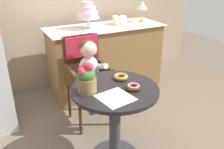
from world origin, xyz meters
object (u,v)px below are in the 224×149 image
object	(u,v)px
flower_vase	(87,78)
tiered_cake_stand	(88,13)
round_layer_cake	(119,20)
table_lamp	(142,6)
wicker_chair	(85,66)
donut_mid	(121,77)
donut_front	(133,87)
seated_child	(90,68)
cafe_table	(115,110)

from	to	relation	value
flower_vase	tiered_cake_stand	size ratio (longest dim) A/B	0.75
round_layer_cake	table_lamp	size ratio (longest dim) A/B	0.67
flower_vase	round_layer_cake	bearing A→B (deg)	52.05
flower_vase	tiered_cake_stand	xyz separation A→B (m)	(0.53, 1.25, 0.26)
wicker_chair	tiered_cake_stand	bearing A→B (deg)	57.72
donut_mid	flower_vase	size ratio (longest dim) A/B	0.52
donut_front	table_lamp	distance (m)	1.78
donut_front	tiered_cake_stand	world-z (taller)	tiered_cake_stand
seated_child	round_layer_cake	bearing A→B (deg)	44.80
cafe_table	wicker_chair	xyz separation A→B (m)	(0.02, 0.74, 0.13)
flower_vase	table_lamp	bearing A→B (deg)	43.26
wicker_chair	tiered_cake_stand	world-z (taller)	tiered_cake_stand
donut_front	seated_child	bearing A→B (deg)	98.15
table_lamp	tiered_cake_stand	bearing A→B (deg)	-178.42
donut_mid	tiered_cake_stand	xyz separation A→B (m)	(0.18, 1.17, 0.36)
cafe_table	round_layer_cake	size ratio (longest dim) A/B	3.75
seated_child	round_layer_cake	size ratio (longest dim) A/B	3.79
seated_child	donut_front	world-z (taller)	seated_child
table_lamp	round_layer_cake	bearing A→B (deg)	178.77
cafe_table	tiered_cake_stand	size ratio (longest dim) A/B	2.18
cafe_table	round_layer_cake	bearing A→B (deg)	59.70
donut_front	table_lamp	size ratio (longest dim) A/B	0.41
wicker_chair	table_lamp	bearing A→B (deg)	22.35
wicker_chair	seated_child	size ratio (longest dim) A/B	1.31
donut_front	donut_mid	bearing A→B (deg)	87.96
tiered_cake_stand	table_lamp	size ratio (longest dim) A/B	1.16
seated_child	table_lamp	xyz separation A→B (m)	(1.11, 0.74, 0.44)
wicker_chair	donut_front	distance (m)	0.84
seated_child	donut_mid	distance (m)	0.47
seated_child	table_lamp	world-z (taller)	table_lamp
wicker_chair	donut_mid	world-z (taller)	wicker_chair
wicker_chair	donut_front	world-z (taller)	wicker_chair
flower_vase	table_lamp	world-z (taller)	table_lamp
flower_vase	table_lamp	distance (m)	1.89
wicker_chair	flower_vase	bearing A→B (deg)	-115.25
cafe_table	table_lamp	bearing A→B (deg)	49.43
wicker_chair	seated_child	world-z (taller)	seated_child
cafe_table	seated_child	size ratio (longest dim) A/B	0.99
donut_mid	table_lamp	size ratio (longest dim) A/B	0.46
cafe_table	tiered_cake_stand	bearing A→B (deg)	76.65
cafe_table	tiered_cake_stand	distance (m)	1.46
flower_vase	donut_mid	bearing A→B (deg)	13.82
donut_front	donut_mid	size ratio (longest dim) A/B	0.90
flower_vase	round_layer_cake	distance (m)	1.63
cafe_table	donut_mid	bearing A→B (deg)	45.89
donut_mid	round_layer_cake	xyz separation A→B (m)	(0.65, 1.20, 0.21)
seated_child	tiered_cake_stand	distance (m)	0.88
seated_child	flower_vase	bearing A→B (deg)	-114.90
wicker_chair	flower_vase	xyz separation A→B (m)	(-0.25, -0.69, 0.20)
tiered_cake_stand	table_lamp	world-z (taller)	tiered_cake_stand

